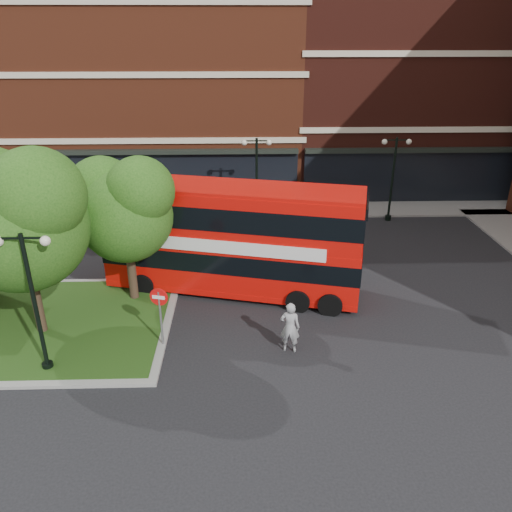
{
  "coord_description": "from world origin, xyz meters",
  "views": [
    {
      "loc": [
        1.15,
        -13.83,
        10.52
      ],
      "look_at": [
        1.69,
        4.99,
        2.0
      ],
      "focal_mm": 35.0,
      "sensor_mm": 36.0,
      "label": 1
    }
  ],
  "objects_px": {
    "bus": "(232,232)",
    "car_white": "(306,203)",
    "car_silver": "(156,205)",
    "woman": "(290,327)"
  },
  "relations": [
    {
      "from": "bus",
      "to": "car_white",
      "type": "height_order",
      "value": "bus"
    },
    {
      "from": "car_silver",
      "to": "bus",
      "type": "bearing_deg",
      "value": -149.52
    },
    {
      "from": "car_white",
      "to": "bus",
      "type": "bearing_deg",
      "value": 162.31
    },
    {
      "from": "woman",
      "to": "car_silver",
      "type": "xyz_separation_m",
      "value": [
        -7.0,
        14.87,
        -0.35
      ]
    },
    {
      "from": "bus",
      "to": "woman",
      "type": "xyz_separation_m",
      "value": [
        2.08,
        -4.69,
        -1.77
      ]
    },
    {
      "from": "woman",
      "to": "bus",
      "type": "bearing_deg",
      "value": -54.98
    },
    {
      "from": "car_silver",
      "to": "car_white",
      "type": "relative_size",
      "value": 0.9
    },
    {
      "from": "bus",
      "to": "woman",
      "type": "distance_m",
      "value": 5.43
    },
    {
      "from": "car_silver",
      "to": "car_white",
      "type": "xyz_separation_m",
      "value": [
        9.34,
        0.0,
        0.04
      ]
    },
    {
      "from": "woman",
      "to": "car_silver",
      "type": "bearing_deg",
      "value": -53.69
    }
  ]
}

